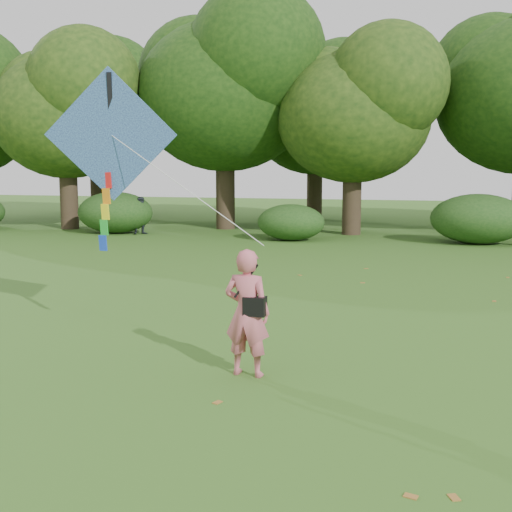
# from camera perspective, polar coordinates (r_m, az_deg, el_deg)

# --- Properties ---
(ground) EXTENTS (100.00, 100.00, 0.00)m
(ground) POSITION_cam_1_polar(r_m,az_deg,el_deg) (8.09, 4.41, -12.82)
(ground) COLOR #265114
(ground) RESTS_ON ground
(man_kite_flyer) EXTENTS (0.67, 0.46, 1.77)m
(man_kite_flyer) POSITION_cam_1_polar(r_m,az_deg,el_deg) (8.81, -0.80, -5.06)
(man_kite_flyer) COLOR #C45C69
(man_kite_flyer) RESTS_ON ground
(bystander_left) EXTENTS (0.97, 0.98, 1.60)m
(bystander_left) POSITION_cam_1_polar(r_m,az_deg,el_deg) (27.92, -10.08, 3.55)
(bystander_left) COLOR #252B32
(bystander_left) RESTS_ON ground
(crossbody_bag) EXTENTS (0.43, 0.20, 0.71)m
(crossbody_bag) POSITION_cam_1_polar(r_m,az_deg,el_deg) (8.72, -0.12, -4.41)
(crossbody_bag) COLOR black
(crossbody_bag) RESTS_ON ground
(flying_kite) EXTENTS (3.94, 1.62, 2.97)m
(flying_kite) POSITION_cam_1_polar(r_m,az_deg,el_deg) (10.77, -12.75, 10.17)
(flying_kite) COLOR #24649D
(flying_kite) RESTS_ON ground
(tree_line) EXTENTS (54.70, 15.30, 9.48)m
(tree_line) POSITION_cam_1_polar(r_m,az_deg,el_deg) (30.43, 16.43, 12.76)
(tree_line) COLOR #3A2D1E
(tree_line) RESTS_ON ground
(shrub_band) EXTENTS (39.15, 3.22, 1.88)m
(shrub_band) POSITION_cam_1_polar(r_m,az_deg,el_deg) (25.20, 10.69, 3.21)
(shrub_band) COLOR #264919
(shrub_band) RESTS_ON ground
(fallen_leaves) EXTENTS (11.64, 13.94, 0.01)m
(fallen_leaves) POSITION_cam_1_polar(r_m,az_deg,el_deg) (12.49, 10.99, -5.45)
(fallen_leaves) COLOR olive
(fallen_leaves) RESTS_ON ground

